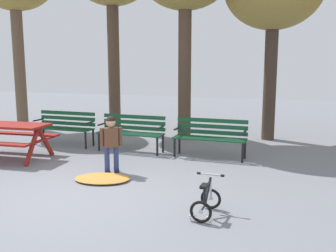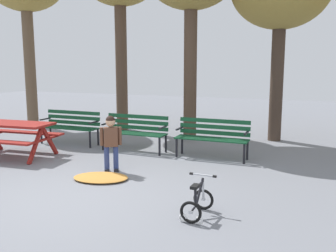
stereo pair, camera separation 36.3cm
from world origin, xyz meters
name	(u,v)px [view 2 (the right image)]	position (x,y,z in m)	size (l,w,h in m)	color
ground	(76,194)	(0.00, 0.00, 0.00)	(36.00, 36.00, 0.00)	slate
picnic_table	(12,130)	(-2.82, 1.56, 0.59)	(1.91, 1.49, 0.79)	maroon
park_bench_far_left	(71,124)	(-2.45, 3.18, 0.51)	(1.60, 0.46, 0.85)	#144728
park_bench_left	(135,130)	(-0.55, 3.13, 0.51)	(1.60, 0.47, 0.85)	#144728
park_bench_right	(213,135)	(1.34, 3.15, 0.51)	(1.60, 0.46, 0.85)	#144728
child_standing	(111,139)	(-0.15, 1.35, 0.64)	(0.36, 0.28, 1.09)	navy
kids_bicycle	(197,202)	(2.06, -0.09, 0.20)	(0.39, 0.57, 0.54)	black
leaf_pile	(101,177)	(-0.07, 0.84, 0.04)	(0.99, 0.70, 0.07)	#C68438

